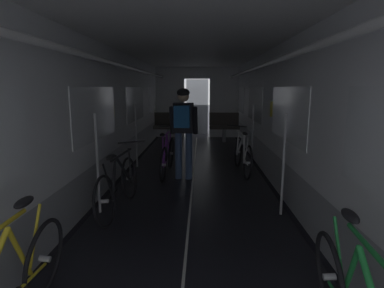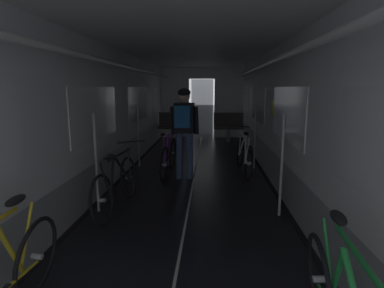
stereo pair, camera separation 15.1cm
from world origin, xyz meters
TOP-DOWN VIEW (x-y plane):
  - train_car_shell at (-0.00, 3.60)m, footprint 3.14×12.34m
  - bench_seat_far_left at (-0.90, 8.07)m, footprint 0.98×0.51m
  - bench_seat_far_right at (0.90, 8.07)m, footprint 0.98×0.51m
  - bicycle_white at (1.01, 4.27)m, footprint 0.44×1.69m
  - bicycle_black at (-1.01, 2.15)m, footprint 0.44×1.69m
  - person_cyclist_aisle at (-0.18, 3.79)m, footprint 0.55×0.41m
  - bicycle_purple_in_aisle at (-0.52, 4.05)m, footprint 0.44×1.69m

SIDE VIEW (x-z plane):
  - bicycle_black at x=-1.01m, z-range -0.09..0.86m
  - bicycle_white at x=1.01m, z-range -0.09..0.86m
  - bicycle_purple_in_aisle at x=-0.52m, z-range -0.09..0.86m
  - bench_seat_far_left at x=-0.90m, z-range 0.09..1.04m
  - bench_seat_far_right at x=0.90m, z-range 0.09..1.04m
  - person_cyclist_aisle at x=-0.18m, z-range 0.21..1.94m
  - train_car_shell at x=0.00m, z-range 0.41..2.98m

